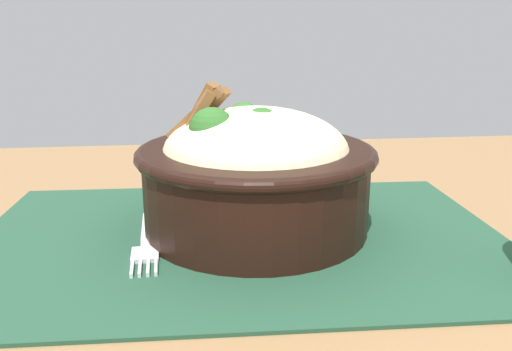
{
  "coord_description": "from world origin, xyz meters",
  "views": [
    {
      "loc": [
        0.03,
        0.44,
        0.95
      ],
      "look_at": [
        -0.03,
        -0.0,
        0.82
      ],
      "focal_mm": 35.5,
      "sensor_mm": 36.0,
      "label": 1
    }
  ],
  "objects": [
    {
      "name": "bowl",
      "position": [
        -0.02,
        -0.0,
        0.83
      ],
      "size": [
        0.22,
        0.22,
        0.13
      ],
      "color": "black",
      "rests_on": "placemat"
    },
    {
      "name": "placemat",
      "position": [
        -0.01,
        0.02,
        0.77
      ],
      "size": [
        0.48,
        0.32,
        0.0
      ],
      "primitive_type": "cube",
      "rotation": [
        0.0,
        0.0,
        -0.03
      ],
      "color": "#1E422D",
      "rests_on": "table"
    },
    {
      "name": "table",
      "position": [
        0.0,
        0.0,
        0.7
      ],
      "size": [
        1.39,
        0.77,
        0.77
      ],
      "color": "olive",
      "rests_on": "ground_plane"
    },
    {
      "name": "fork",
      "position": [
        0.07,
        0.03,
        0.77
      ],
      "size": [
        0.02,
        0.13,
        0.0
      ],
      "color": "silver",
      "rests_on": "placemat"
    }
  ]
}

